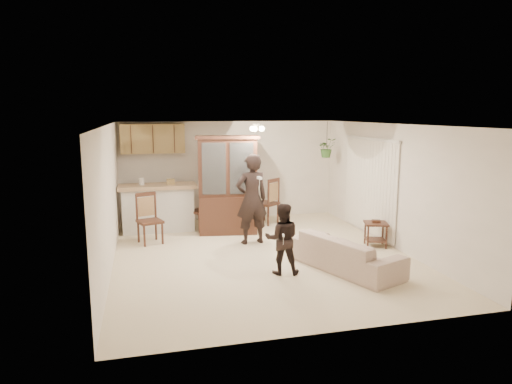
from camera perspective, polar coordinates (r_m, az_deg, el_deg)
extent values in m
plane|color=beige|center=(8.89, 0.66, -7.90)|extent=(6.50, 6.50, 0.00)
cube|color=white|center=(8.47, 0.69, 8.43)|extent=(5.50, 6.50, 0.02)
cube|color=beige|center=(11.73, -3.32, 2.71)|extent=(5.50, 0.02, 2.50)
cube|color=beige|center=(5.58, 9.12, -5.50)|extent=(5.50, 0.02, 2.50)
cube|color=beige|center=(8.35, -17.92, -0.71)|extent=(0.02, 6.50, 2.50)
cube|color=beige|center=(9.65, 16.69, 0.73)|extent=(0.02, 6.50, 2.50)
cube|color=silver|center=(10.78, -12.11, -2.19)|extent=(1.60, 0.55, 1.00)
cube|color=tan|center=(10.68, -12.21, 0.70)|extent=(1.75, 0.70, 0.08)
cube|color=olive|center=(11.28, -12.78, 6.53)|extent=(1.50, 0.34, 0.70)
imported|color=#2C5221|center=(11.51, 8.82, 5.47)|extent=(0.43, 0.37, 0.48)
cylinder|color=black|center=(11.49, 8.87, 7.09)|extent=(0.01, 0.01, 0.65)
imported|color=beige|center=(8.17, 11.17, -7.03)|extent=(1.37, 2.01, 0.73)
imported|color=black|center=(9.48, -0.55, -1.15)|extent=(0.71, 0.52, 1.80)
imported|color=black|center=(7.75, 3.30, -5.40)|extent=(0.76, 0.65, 1.35)
cube|color=#351B13|center=(10.39, -3.51, -2.82)|extent=(1.36, 0.71, 0.86)
cube|color=#351B13|center=(10.21, -3.57, 3.10)|extent=(1.35, 0.64, 1.29)
cube|color=silver|center=(10.21, -3.57, 3.10)|extent=(1.11, 0.19, 1.13)
cube|color=#351B13|center=(10.15, -3.62, 6.85)|extent=(1.47, 0.75, 0.06)
cube|color=#351B13|center=(9.66, 14.77, -3.81)|extent=(0.57, 0.57, 0.04)
cube|color=#351B13|center=(9.75, 14.68, -5.79)|extent=(0.48, 0.48, 0.03)
cube|color=#351B13|center=(9.65, 14.79, -3.55)|extent=(0.19, 0.15, 0.05)
cube|color=#351B13|center=(9.81, -13.12, -3.61)|extent=(0.59, 0.59, 0.05)
cube|color=#A07850|center=(9.75, -13.19, -1.99)|extent=(0.34, 0.15, 0.41)
cube|color=#351B13|center=(9.70, -13.25, -0.46)|extent=(0.42, 0.17, 0.08)
cube|color=#351B13|center=(10.72, -6.96, -2.39)|extent=(0.62, 0.62, 0.05)
cube|color=#A07850|center=(10.67, -6.99, -0.95)|extent=(0.21, 0.30, 0.39)
cube|color=#351B13|center=(10.62, -7.02, 0.39)|extent=(0.25, 0.37, 0.08)
cube|color=#351B13|center=(11.26, 1.29, -1.43)|extent=(0.71, 0.71, 0.05)
cube|color=#A07850|center=(11.20, 1.30, 0.11)|extent=(0.32, 0.27, 0.44)
cube|color=#351B13|center=(11.16, 1.30, 1.55)|extent=(0.38, 0.33, 0.09)
cube|color=white|center=(8.98, 0.45, 1.77)|extent=(0.07, 0.17, 0.05)
cube|color=white|center=(7.46, 3.44, -5.44)|extent=(0.06, 0.11, 0.03)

